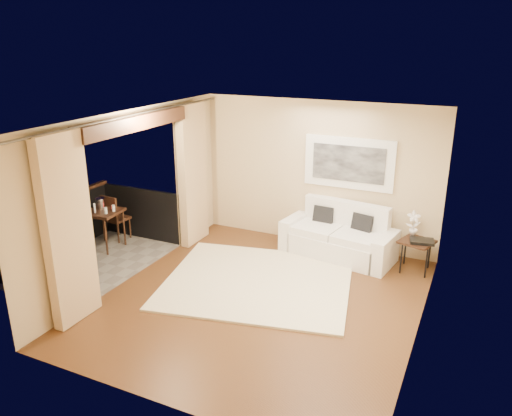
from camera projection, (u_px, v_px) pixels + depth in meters
The scene contains 18 objects.
floor at pixel (261, 300), 7.50m from camera, with size 5.00×5.00×0.00m, color brown.
room_shell at pixel (134, 122), 7.53m from camera, with size 5.00×6.40×5.00m.
balcony at pixel (90, 251), 8.77m from camera, with size 1.81×2.60×1.17m.
curtains at pixel (141, 197), 7.91m from camera, with size 0.16×4.80×2.64m.
artwork at pixel (349, 163), 8.85m from camera, with size 1.62×0.07×0.92m.
rug at pixel (258, 282), 8.02m from camera, with size 2.90×2.53×0.04m, color #F1E6C2.
sofa at pixel (339, 237), 8.94m from camera, with size 2.08×1.14×0.95m.
side_table at pixel (417, 244), 8.28m from camera, with size 0.63×0.63×0.55m.
tray at pixel (422, 241), 8.18m from camera, with size 0.38×0.28×0.05m, color black.
orchid at pixel (414, 224), 8.37m from camera, with size 0.23×0.16×0.45m, color white.
bistro_table at pixel (103, 215), 9.16m from camera, with size 0.67×0.67×0.73m.
balcony_chair_far at pixel (113, 215), 9.52m from camera, with size 0.43×0.43×0.91m.
balcony_chair_near at pixel (37, 245), 8.18m from camera, with size 0.44×0.45×0.88m.
ice_bucket at pixel (100, 203), 9.22m from camera, with size 0.18×0.18×0.20m, color silver.
candle at pixel (113, 207), 9.23m from camera, with size 0.06×0.06×0.07m, color red.
vase at pixel (95, 208), 9.00m from camera, with size 0.04×0.04×0.18m, color white.
glass_a at pixel (106, 211), 8.96m from camera, with size 0.06×0.06×0.12m, color silver.
glass_b at pixel (113, 208), 9.09m from camera, with size 0.06×0.06×0.12m, color silver.
Camera 1 is at (2.75, -6.05, 3.75)m, focal length 35.00 mm.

